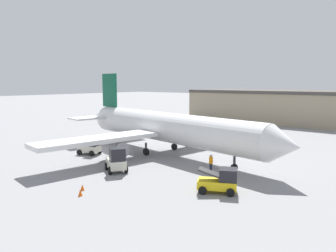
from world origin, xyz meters
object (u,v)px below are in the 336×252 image
ground_crew_worker (211,163)px  safety_cone_near (80,193)px  belt_loader_truck (220,181)px  airplane (163,127)px  pushback_tug (91,146)px  safety_cone_far (82,187)px  baggage_tug (116,161)px

ground_crew_worker → safety_cone_near: ground_crew_worker is taller
belt_loader_truck → airplane: bearing=120.0°
pushback_tug → safety_cone_far: pushback_tug is taller
airplane → baggage_tug: airplane is taller
belt_loader_truck → safety_cone_far: belt_loader_truck is taller
airplane → baggage_tug: 10.48m
pushback_tug → safety_cone_near: (11.95, -10.23, -0.78)m
baggage_tug → pushback_tug: bearing=-171.7°
baggage_tug → safety_cone_far: 6.20m
safety_cone_near → safety_cone_far: bearing=137.1°
airplane → ground_crew_worker: airplane is taller
safety_cone_far → safety_cone_near: bearing=-42.9°
airplane → safety_cone_near: size_ratio=66.14×
airplane → ground_crew_worker: size_ratio=19.83×
ground_crew_worker → safety_cone_near: bearing=-141.0°
safety_cone_far → baggage_tug: bearing=110.1°
safety_cone_near → safety_cone_far: 1.39m
ground_crew_worker → safety_cone_near: (-4.33, -13.00, -0.70)m
airplane → safety_cone_far: 16.64m
safety_cone_far → belt_loader_truck: bearing=36.9°
safety_cone_near → pushback_tug: bearing=139.4°
airplane → pushback_tug: size_ratio=11.90×
airplane → belt_loader_truck: bearing=-23.9°
airplane → belt_loader_truck: (13.62, -8.72, -2.41)m
safety_cone_far → pushback_tug: bearing=139.7°
ground_crew_worker → safety_cone_far: (-5.35, -12.06, -0.70)m
baggage_tug → belt_loader_truck: bearing=36.5°
ground_crew_worker → baggage_tug: baggage_tug is taller
pushback_tug → safety_cone_near: bearing=-58.2°
airplane → safety_cone_near: (5.25, -16.73, -3.13)m
belt_loader_truck → baggage_tug: bearing=159.1°
belt_loader_truck → safety_cone_near: size_ratio=6.62×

